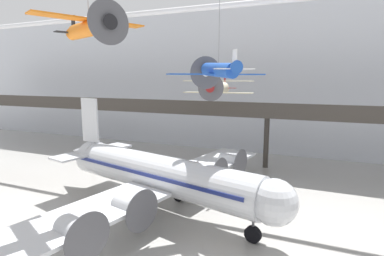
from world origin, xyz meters
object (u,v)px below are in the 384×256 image
airliner_silver_main (157,174)px  suspended_plane_orange_highwing (89,28)px  suspended_plane_blue_trainer (219,70)px  suspended_plane_cream_biplane (218,88)px

airliner_silver_main → suspended_plane_orange_highwing: (-1.49, -6.26, 12.07)m
airliner_silver_main → suspended_plane_orange_highwing: suspended_plane_orange_highwing is taller
suspended_plane_orange_highwing → suspended_plane_blue_trainer: bearing=69.7°
suspended_plane_blue_trainer → suspended_plane_cream_biplane: bearing=-22.1°
suspended_plane_cream_biplane → suspended_plane_orange_highwing: suspended_plane_orange_highwing is taller
suspended_plane_orange_highwing → suspended_plane_cream_biplane: bearing=105.5°
airliner_silver_main → suspended_plane_cream_biplane: suspended_plane_cream_biplane is taller
suspended_plane_blue_trainer → suspended_plane_cream_biplane: suspended_plane_blue_trainer is taller
airliner_silver_main → suspended_plane_cream_biplane: 14.75m
suspended_plane_cream_biplane → suspended_plane_orange_highwing: bearing=-11.7°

